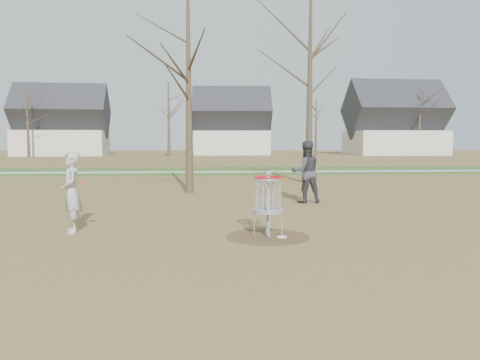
# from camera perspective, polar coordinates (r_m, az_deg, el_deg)

# --- Properties ---
(ground) EXTENTS (160.00, 160.00, 0.00)m
(ground) POSITION_cam_1_polar(r_m,az_deg,el_deg) (10.15, 3.43, -6.92)
(ground) COLOR brown
(ground) RESTS_ON ground
(green_band) EXTENTS (160.00, 8.00, 0.01)m
(green_band) POSITION_cam_1_polar(r_m,az_deg,el_deg) (30.95, -1.58, 1.13)
(green_band) COLOR #2D5119
(green_band) RESTS_ON ground
(footpath) EXTENTS (160.00, 1.50, 0.01)m
(footpath) POSITION_cam_1_polar(r_m,az_deg,el_deg) (29.95, -1.50, 1.02)
(footpath) COLOR #9E9E99
(footpath) RESTS_ON green_band
(dirt_circle) EXTENTS (1.80, 1.80, 0.01)m
(dirt_circle) POSITION_cam_1_polar(r_m,az_deg,el_deg) (10.15, 3.43, -6.89)
(dirt_circle) COLOR #47331E
(dirt_circle) RESTS_ON ground
(player_standing) EXTENTS (0.64, 0.77, 1.82)m
(player_standing) POSITION_cam_1_polar(r_m,az_deg,el_deg) (11.11, -19.85, -1.42)
(player_standing) COLOR #B5B5B5
(player_standing) RESTS_ON ground
(player_throwing) EXTENTS (1.08, 0.89, 2.04)m
(player_throwing) POSITION_cam_1_polar(r_m,az_deg,el_deg) (15.53, 8.03, 0.98)
(player_throwing) COLOR #38373D
(player_throwing) RESTS_ON ground
(disc_grounded) EXTENTS (0.22, 0.22, 0.02)m
(disc_grounded) POSITION_cam_1_polar(r_m,az_deg,el_deg) (10.06, 5.11, -6.92)
(disc_grounded) COLOR white
(disc_grounded) RESTS_ON dirt_circle
(discs_in_play) EXTENTS (4.84, 1.19, 0.09)m
(discs_in_play) POSITION_cam_1_polar(r_m,az_deg,el_deg) (10.92, -5.55, -0.08)
(discs_in_play) COLOR #FF4D0D
(discs_in_play) RESTS_ON ground
(disc_golf_basket) EXTENTS (0.64, 0.64, 1.35)m
(disc_golf_basket) POSITION_cam_1_polar(r_m,az_deg,el_deg) (10.00, 3.46, -1.79)
(disc_golf_basket) COLOR #9EA3AD
(disc_golf_basket) RESTS_ON ground
(bare_trees) EXTENTS (52.62, 44.98, 9.00)m
(bare_trees) POSITION_cam_1_polar(r_m,az_deg,el_deg) (45.86, -0.13, 9.06)
(bare_trees) COLOR #382B1E
(bare_trees) RESTS_ON ground
(houses_row) EXTENTS (56.51, 10.01, 7.26)m
(houses_row) POSITION_cam_1_polar(r_m,az_deg,el_deg) (62.68, 1.17, 6.30)
(houses_row) COLOR silver
(houses_row) RESTS_ON ground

